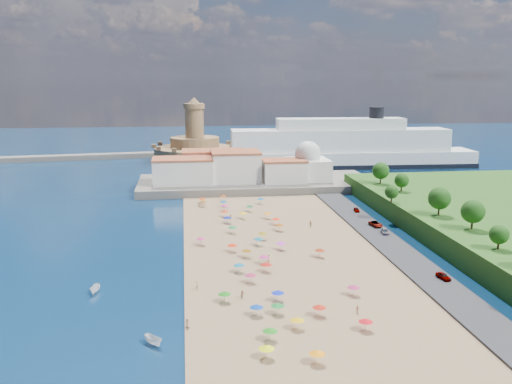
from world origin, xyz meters
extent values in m
plane|color=#071938|center=(0.00, 0.00, 0.00)|extent=(700.00, 700.00, 0.00)
cube|color=#59544C|center=(10.00, 73.00, 1.50)|extent=(90.00, 36.00, 3.00)
cube|color=#59544C|center=(-12.00, 108.00, 1.20)|extent=(18.00, 70.00, 2.40)
cube|color=silver|center=(-18.00, 69.00, 7.50)|extent=(22.00, 14.00, 9.00)
cube|color=silver|center=(2.00, 71.00, 8.50)|extent=(18.00, 16.00, 11.00)
cube|color=silver|center=(20.00, 67.00, 7.00)|extent=(16.00, 12.00, 8.00)
cube|color=silver|center=(-6.00, 83.00, 8.00)|extent=(24.00, 14.00, 10.00)
cube|color=silver|center=(30.00, 71.00, 7.00)|extent=(16.00, 16.00, 8.00)
sphere|color=silver|center=(30.00, 71.00, 13.00)|extent=(10.00, 10.00, 10.00)
cylinder|color=silver|center=(30.00, 71.00, 16.80)|extent=(1.20, 1.20, 1.60)
cylinder|color=#98704C|center=(-12.00, 138.00, 4.00)|extent=(40.00, 40.00, 8.00)
cylinder|color=#98704C|center=(-12.00, 138.00, 10.50)|extent=(24.00, 24.00, 5.00)
cylinder|color=#98704C|center=(-12.00, 138.00, 20.00)|extent=(9.00, 9.00, 14.00)
cylinder|color=#98704C|center=(-12.00, 138.00, 28.20)|extent=(10.40, 10.40, 2.40)
cone|color=#98704C|center=(-12.00, 138.00, 30.90)|extent=(6.00, 6.00, 3.00)
cube|color=black|center=(55.81, 117.95, 1.04)|extent=(129.75, 23.38, 2.08)
cube|color=white|center=(55.81, 117.95, 3.85)|extent=(128.74, 22.95, 7.69)
cube|color=white|center=(55.81, 117.95, 12.82)|extent=(103.00, 18.70, 10.26)
cube|color=white|center=(55.81, 117.95, 20.51)|extent=(60.18, 13.90, 5.13)
cylinder|color=black|center=(72.89, 117.40, 25.64)|extent=(6.84, 6.84, 5.13)
cylinder|color=gray|center=(2.86, 31.99, 1.25)|extent=(0.07, 0.07, 2.00)
cone|color=#116326|center=(2.86, 31.99, 2.15)|extent=(2.50, 2.50, 0.60)
cylinder|color=gray|center=(8.51, 14.84, 1.25)|extent=(0.07, 0.07, 2.00)
cone|color=#F62B0A|center=(8.51, 14.84, 2.15)|extent=(2.50, 2.50, 0.60)
cylinder|color=gray|center=(-6.25, -9.48, 1.25)|extent=(0.07, 0.07, 2.00)
cone|color=red|center=(-6.25, -9.48, 2.15)|extent=(2.50, 2.50, 0.60)
cylinder|color=gray|center=(-5.52, 25.91, 1.25)|extent=(0.07, 0.07, 2.00)
cone|color=red|center=(-5.52, 25.91, 2.15)|extent=(2.50, 2.50, 0.60)
cylinder|color=gray|center=(8.40, 8.03, 1.25)|extent=(0.07, 0.07, 2.00)
cone|color=#91470D|center=(8.40, 8.03, 2.15)|extent=(2.50, 2.50, 0.60)
cylinder|color=gray|center=(14.04, -16.10, 1.25)|extent=(0.07, 0.07, 2.00)
cone|color=maroon|center=(14.04, -16.10, 2.15)|extent=(2.50, 2.50, 0.60)
cylinder|color=gray|center=(14.95, -40.53, 1.25)|extent=(0.07, 0.07, 2.00)
cone|color=#B3265C|center=(14.95, -40.53, 2.15)|extent=(2.50, 2.50, 0.60)
cylinder|color=gray|center=(2.59, 0.08, 1.25)|extent=(0.07, 0.07, 2.00)
cone|color=#89720C|center=(2.59, 0.08, 2.15)|extent=(2.50, 2.50, 0.60)
cylinder|color=gray|center=(6.00, -49.30, 1.25)|extent=(0.07, 0.07, 2.00)
cone|color=red|center=(6.00, -49.30, 2.15)|extent=(2.50, 2.50, 0.60)
cylinder|color=gray|center=(0.75, -4.89, 1.25)|extent=(0.07, 0.07, 2.00)
cone|color=#0D667E|center=(0.75, -4.89, 2.15)|extent=(2.50, 2.50, 0.60)
cylinder|color=gray|center=(0.16, -19.43, 1.25)|extent=(0.07, 0.07, 2.00)
cone|color=#B2266F|center=(0.16, -19.43, 2.15)|extent=(2.50, 2.50, 0.60)
cylinder|color=gray|center=(-13.63, -2.86, 1.25)|extent=(0.07, 0.07, 2.00)
cone|color=#BE2866|center=(-13.63, -2.86, 2.15)|extent=(2.50, 2.50, 0.60)
cylinder|color=gray|center=(-0.07, -24.72, 1.25)|extent=(0.07, 0.07, 2.00)
cone|color=#B8180E|center=(-0.07, -24.72, 2.15)|extent=(2.50, 2.50, 0.60)
cylinder|color=gray|center=(-4.84, 39.88, 1.25)|extent=(0.07, 0.07, 2.00)
cone|color=#0E5187|center=(-4.84, 39.88, 2.15)|extent=(2.50, 2.50, 0.60)
cylinder|color=gray|center=(7.70, 42.41, 1.25)|extent=(0.07, 0.07, 2.00)
cone|color=#0C5F9E|center=(7.70, 42.41, 2.15)|extent=(2.50, 2.50, 0.60)
cylinder|color=gray|center=(1.02, -54.13, 1.25)|extent=(0.07, 0.07, 2.00)
cone|color=#E9B20C|center=(1.02, -54.13, 2.15)|extent=(2.50, 2.50, 0.60)
cylinder|color=gray|center=(-4.95, 33.77, 1.25)|extent=(0.07, 0.07, 2.00)
cone|color=#C62A78|center=(-4.95, 33.77, 2.15)|extent=(2.50, 2.50, 0.60)
cylinder|color=gray|center=(-5.64, -63.60, 1.25)|extent=(0.07, 0.07, 2.00)
cone|color=#E3EE0C|center=(-5.64, -63.60, 2.15)|extent=(2.50, 2.50, 0.60)
cylinder|color=gray|center=(-11.63, 40.84, 1.25)|extent=(0.07, 0.07, 2.00)
cone|color=#82480B|center=(-11.63, 40.84, 2.15)|extent=(2.50, 2.50, 0.60)
cylinder|color=gray|center=(1.63, -66.17, 1.25)|extent=(0.07, 0.07, 2.00)
cone|color=orange|center=(1.63, -66.17, 2.15)|extent=(2.50, 2.50, 0.60)
cylinder|color=gray|center=(-3.26, -14.28, 1.25)|extent=(0.07, 0.07, 2.00)
cone|color=#80520B|center=(-3.26, -14.28, 2.15)|extent=(2.50, 2.50, 0.60)
cylinder|color=gray|center=(-5.16, -47.75, 1.25)|extent=(0.07, 0.07, 2.00)
cone|color=#0C3B9E|center=(-5.16, -47.75, 2.15)|extent=(2.50, 2.50, 0.60)
cylinder|color=gray|center=(-5.27, 18.30, 1.25)|extent=(0.07, 0.07, 2.00)
cone|color=#0B198F|center=(-5.27, 18.30, 2.15)|extent=(2.50, 2.50, 0.60)
cylinder|color=gray|center=(-6.05, -24.42, 1.25)|extent=(0.07, 0.07, 2.00)
cone|color=#0F668A|center=(-6.05, -24.42, 2.15)|extent=(2.50, 2.50, 0.60)
cylinder|color=gray|center=(-4.20, -57.62, 1.25)|extent=(0.07, 0.07, 2.00)
cone|color=#1E8116|center=(-4.20, -57.62, 2.15)|extent=(2.50, 2.50, 0.60)
cylinder|color=gray|center=(-4.26, -31.10, 1.25)|extent=(0.07, 0.07, 2.00)
cone|color=#A2224D|center=(-4.26, -31.10, 2.15)|extent=(2.50, 2.50, 0.60)
cylinder|color=gray|center=(-4.34, 48.74, 1.25)|extent=(0.07, 0.07, 2.00)
cone|color=#8D350C|center=(-4.34, 48.74, 2.15)|extent=(2.50, 2.50, 0.60)
cylinder|color=gray|center=(-11.63, 45.51, 1.25)|extent=(0.07, 0.07, 2.00)
cone|color=red|center=(-11.63, 45.51, 2.15)|extent=(2.50, 2.50, 0.60)
cylinder|color=gray|center=(-0.29, 23.00, 1.25)|extent=(0.07, 0.07, 2.00)
cone|color=yellow|center=(-0.29, 23.00, 2.15)|extent=(2.50, 2.50, 0.60)
cylinder|color=gray|center=(-0.25, -41.45, 1.25)|extent=(0.07, 0.07, 2.00)
cone|color=#0E24BB|center=(-0.25, -41.45, 2.15)|extent=(2.50, 2.50, 0.60)
cylinder|color=gray|center=(-1.29, -47.61, 1.25)|extent=(0.07, 0.07, 2.00)
cone|color=#157629|center=(-1.29, -47.61, 2.15)|extent=(2.50, 2.50, 0.60)
cylinder|color=gray|center=(7.08, 22.15, 1.25)|extent=(0.07, 0.07, 2.00)
cone|color=orange|center=(7.08, 22.15, 2.15)|extent=(2.50, 2.50, 0.60)
cylinder|color=gray|center=(5.84, -9.30, 1.25)|extent=(0.07, 0.07, 2.00)
cone|color=#C72AC4|center=(5.84, -9.30, 2.15)|extent=(2.50, 2.50, 0.60)
cylinder|color=gray|center=(12.40, -56.10, 1.25)|extent=(0.07, 0.07, 2.00)
cone|color=red|center=(12.40, -56.10, 2.15)|extent=(2.50, 2.50, 0.60)
cylinder|color=gray|center=(-10.38, -40.80, 1.25)|extent=(0.07, 0.07, 2.00)
cone|color=#187514|center=(-10.38, -40.80, 2.15)|extent=(2.50, 2.50, 0.60)
cylinder|color=gray|center=(-4.76, 7.23, 1.25)|extent=(0.07, 0.07, 2.00)
cone|color=#147338|center=(-4.76, 7.23, 2.15)|extent=(2.50, 2.50, 0.60)
imported|color=tan|center=(-17.47, -51.21, 1.14)|extent=(0.95, 0.70, 1.78)
imported|color=tan|center=(1.51, -17.98, 1.16)|extent=(0.87, 1.04, 1.81)
imported|color=tan|center=(-12.93, 41.11, 1.10)|extent=(0.68, 1.07, 1.70)
imported|color=tan|center=(-4.05, 21.71, 1.19)|extent=(0.97, 0.79, 1.87)
imported|color=tan|center=(17.89, 11.02, 1.19)|extent=(0.86, 1.81, 1.87)
imported|color=tan|center=(-15.39, -33.58, 1.20)|extent=(0.51, 0.73, 1.90)
imported|color=tan|center=(13.14, -49.12, 1.06)|extent=(1.02, 0.77, 1.61)
imported|color=tan|center=(-6.87, -39.35, 1.10)|extent=(1.22, 1.63, 1.71)
imported|color=white|center=(-23.00, -56.53, 0.80)|extent=(3.79, 4.22, 1.60)
imported|color=white|center=(-35.69, -32.08, 0.76)|extent=(2.22, 4.16, 1.53)
imported|color=gray|center=(36.00, 7.74, 1.42)|extent=(3.22, 5.53, 1.45)
imported|color=gray|center=(36.00, 25.92, 1.32)|extent=(1.84, 3.77, 1.24)
imported|color=gray|center=(36.00, 0.09, 1.35)|extent=(2.47, 4.70, 1.30)
imported|color=gray|center=(36.00, -35.27, 1.37)|extent=(2.24, 4.16, 1.35)
cylinder|color=#382314|center=(49.23, -32.72, 7.16)|extent=(0.50, 0.50, 2.33)
sphere|color=#14380F|center=(49.23, -32.72, 9.26)|extent=(4.19, 4.19, 4.19)
cylinder|color=#382314|center=(51.58, -16.74, 7.60)|extent=(0.50, 0.50, 3.19)
sphere|color=#14380F|center=(51.58, -16.74, 10.47)|extent=(5.75, 5.75, 5.75)
cylinder|color=#382314|center=(49.75, -2.27, 7.67)|extent=(0.50, 0.50, 3.34)
sphere|color=#14380F|center=(49.75, -2.27, 10.68)|extent=(6.01, 6.01, 6.01)
cylinder|color=#382314|center=(42.91, 14.63, 7.13)|extent=(0.50, 0.50, 2.26)
sphere|color=#14380F|center=(42.91, 14.63, 9.16)|extent=(4.06, 4.06, 4.06)
cylinder|color=#382314|center=(51.89, 29.91, 7.29)|extent=(0.50, 0.50, 2.59)
sphere|color=#14380F|center=(51.89, 29.91, 9.62)|extent=(4.65, 4.65, 4.65)
cylinder|color=#382314|center=(49.70, 43.63, 7.62)|extent=(0.50, 0.50, 3.24)
sphere|color=#14380F|center=(49.70, 43.63, 10.54)|extent=(5.84, 5.84, 5.84)
camera|label=1|loc=(-17.32, -142.89, 42.61)|focal=40.00mm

